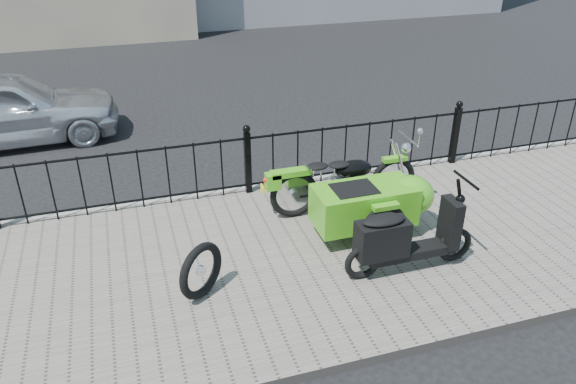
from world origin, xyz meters
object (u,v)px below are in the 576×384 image
object	(u,v)px
spare_tire	(201,271)
motorcycle_sidecar	(372,197)
scooter	(403,239)
sedan_car	(6,109)

from	to	relation	value
spare_tire	motorcycle_sidecar	bearing A→B (deg)	17.26
scooter	sedan_car	distance (m)	7.71
motorcycle_sidecar	spare_tire	world-z (taller)	motorcycle_sidecar
scooter	sedan_car	bearing A→B (deg)	129.54
motorcycle_sidecar	sedan_car	bearing A→B (deg)	135.08
scooter	spare_tire	distance (m)	2.34
motorcycle_sidecar	sedan_car	size ratio (longest dim) A/B	0.59
scooter	spare_tire	bearing A→B (deg)	174.04
motorcycle_sidecar	scooter	bearing A→B (deg)	-93.72
motorcycle_sidecar	sedan_car	xyz separation A→B (m)	(-4.97, 4.96, 0.07)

